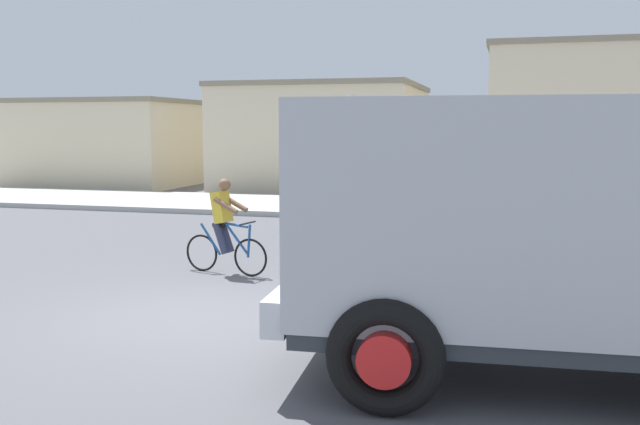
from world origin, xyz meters
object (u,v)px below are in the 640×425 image
truck_foreground (554,222)px  traffic_light_pole (351,159)px  car_red_near (546,204)px  car_white_mid (398,204)px  cyclist (225,226)px

truck_foreground → traffic_light_pole: size_ratio=1.74×
truck_foreground → car_red_near: 9.83m
truck_foreground → car_white_mid: bearing=108.6°
cyclist → car_red_near: (5.74, 5.74, -0.05)m
truck_foreground → traffic_light_pole: bearing=124.0°
truck_foreground → cyclist: size_ratio=3.24×
truck_foreground → car_white_mid: truck_foreground is taller
truck_foreground → car_red_near: bearing=87.8°
car_red_near → traffic_light_pole: bearing=-125.3°
cyclist → car_red_near: 8.12m
truck_foreground → cyclist: truck_foreground is taller
truck_foreground → car_white_mid: size_ratio=1.39×
car_red_near → cyclist: bearing=-135.0°
cyclist → car_white_mid: 5.43m
cyclist → traffic_light_pole: traffic_light_pole is taller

